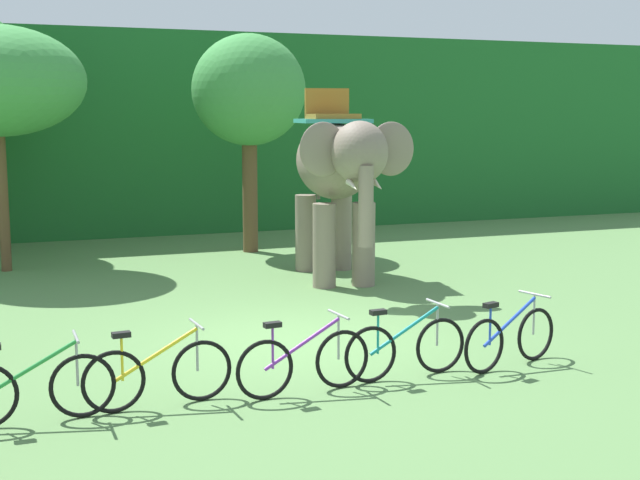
{
  "coord_description": "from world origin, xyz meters",
  "views": [
    {
      "loc": [
        -3.96,
        -11.47,
        3.25
      ],
      "look_at": [
        0.75,
        1.0,
        1.3
      ],
      "focal_mm": 48.18,
      "sensor_mm": 36.0,
      "label": 1
    }
  ],
  "objects_px": {
    "tree_far_right": "(249,92)",
    "bike_green": "(33,388)",
    "bike_purple": "(304,362)",
    "elephant": "(337,169)",
    "bike_yellow": "(158,374)",
    "bike_blue": "(510,338)",
    "bike_teal": "(406,348)"
  },
  "relations": [
    {
      "from": "bike_purple",
      "to": "elephant",
      "type": "bearing_deg",
      "value": 64.97
    },
    {
      "from": "tree_far_right",
      "to": "bike_yellow",
      "type": "bearing_deg",
      "value": -111.43
    },
    {
      "from": "tree_far_right",
      "to": "bike_green",
      "type": "xyz_separation_m",
      "value": [
        -5.38,
        -10.37,
        -3.39
      ]
    },
    {
      "from": "bike_yellow",
      "to": "bike_purple",
      "type": "bearing_deg",
      "value": -4.9
    },
    {
      "from": "elephant",
      "to": "bike_teal",
      "type": "height_order",
      "value": "elephant"
    },
    {
      "from": "bike_green",
      "to": "bike_blue",
      "type": "distance_m",
      "value": 5.88
    },
    {
      "from": "tree_far_right",
      "to": "bike_green",
      "type": "bearing_deg",
      "value": -117.4
    },
    {
      "from": "tree_far_right",
      "to": "bike_purple",
      "type": "height_order",
      "value": "tree_far_right"
    },
    {
      "from": "bike_purple",
      "to": "bike_blue",
      "type": "xyz_separation_m",
      "value": [
        2.87,
        0.08,
        0.0
      ]
    },
    {
      "from": "bike_green",
      "to": "bike_purple",
      "type": "xyz_separation_m",
      "value": [
        3.01,
        -0.08,
        0.0
      ]
    },
    {
      "from": "tree_far_right",
      "to": "bike_teal",
      "type": "height_order",
      "value": "tree_far_right"
    },
    {
      "from": "bike_yellow",
      "to": "bike_green",
      "type": "bearing_deg",
      "value": -177.4
    },
    {
      "from": "elephant",
      "to": "bike_teal",
      "type": "relative_size",
      "value": 2.47
    },
    {
      "from": "bike_green",
      "to": "bike_teal",
      "type": "bearing_deg",
      "value": 0.71
    },
    {
      "from": "tree_far_right",
      "to": "bike_teal",
      "type": "relative_size",
      "value": 3.0
    },
    {
      "from": "tree_far_right",
      "to": "elephant",
      "type": "height_order",
      "value": "tree_far_right"
    },
    {
      "from": "bike_yellow",
      "to": "bike_purple",
      "type": "height_order",
      "value": "same"
    },
    {
      "from": "elephant",
      "to": "bike_yellow",
      "type": "bearing_deg",
      "value": -126.87
    },
    {
      "from": "bike_purple",
      "to": "bike_yellow",
      "type": "bearing_deg",
      "value": 175.1
    },
    {
      "from": "elephant",
      "to": "bike_blue",
      "type": "relative_size",
      "value": 2.56
    },
    {
      "from": "bike_purple",
      "to": "bike_teal",
      "type": "bearing_deg",
      "value": 5.66
    },
    {
      "from": "elephant",
      "to": "bike_yellow",
      "type": "relative_size",
      "value": 2.47
    },
    {
      "from": "bike_teal",
      "to": "bike_purple",
      "type": "bearing_deg",
      "value": -174.34
    },
    {
      "from": "bike_green",
      "to": "bike_yellow",
      "type": "bearing_deg",
      "value": 2.6
    },
    {
      "from": "tree_far_right",
      "to": "bike_yellow",
      "type": "xyz_separation_m",
      "value": [
        -4.05,
        -10.31,
        -3.39
      ]
    },
    {
      "from": "elephant",
      "to": "bike_purple",
      "type": "relative_size",
      "value": 2.48
    },
    {
      "from": "bike_yellow",
      "to": "bike_teal",
      "type": "bearing_deg",
      "value": -0.11
    },
    {
      "from": "elephant",
      "to": "bike_yellow",
      "type": "distance_m",
      "value": 7.92
    },
    {
      "from": "bike_yellow",
      "to": "bike_purple",
      "type": "relative_size",
      "value": 1.0
    },
    {
      "from": "elephant",
      "to": "bike_teal",
      "type": "distance_m",
      "value": 6.62
    },
    {
      "from": "tree_far_right",
      "to": "bike_green",
      "type": "distance_m",
      "value": 12.16
    },
    {
      "from": "tree_far_right",
      "to": "bike_green",
      "type": "relative_size",
      "value": 3.0
    }
  ]
}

